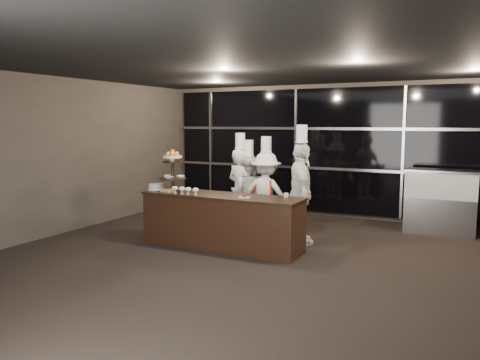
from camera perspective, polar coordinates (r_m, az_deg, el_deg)
The scene contains 14 objects.
room at distance 6.02m, azimuth 1.08°, elevation 0.93°, with size 10.00×10.00×10.00m.
window_wall at distance 10.66m, azimuth 12.87°, elevation 3.44°, with size 8.60×0.10×2.80m.
buffet_counter at distance 8.03m, azimuth -2.26°, elevation -5.01°, with size 2.84×0.74×0.92m.
display_stand at distance 8.43m, azimuth -8.22°, elevation 1.51°, with size 0.48×0.48×0.74m.
compotes at distance 8.06m, azimuth -6.72°, elevation -1.13°, with size 0.53×0.11×0.12m.
layer_cake at distance 8.63m, azimuth -10.22°, elevation -0.84°, with size 0.30×0.30×0.11m.
pastry_squares at distance 8.35m, azimuth -8.89°, elevation -1.26°, with size 0.19×0.13×0.05m.
small_plate at distance 7.63m, azimuth 0.53°, elevation -2.05°, with size 0.20×0.20×0.05m.
chef_cup at distance 7.70m, azimuth 5.64°, elevation -1.85°, with size 0.08×0.08×0.07m, color white.
display_case at distance 9.80m, azimuth 23.27°, elevation -2.06°, with size 1.30×0.57×1.24m.
chef_a at distance 9.10m, azimuth 0.03°, elevation -1.11°, with size 0.69×0.56×1.94m.
chef_b at distance 9.06m, azimuth 1.03°, elevation -1.66°, with size 0.81×0.68×1.81m.
chef_c at distance 8.77m, azimuth 3.17°, elevation -1.74°, with size 1.06×0.65×1.89m.
chef_d at distance 8.24m, azimuth 7.43°, elevation -1.57°, with size 0.89×1.14×2.10m.
Camera 1 is at (2.64, -5.38, 2.14)m, focal length 35.00 mm.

